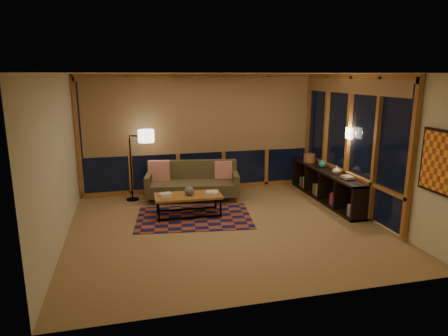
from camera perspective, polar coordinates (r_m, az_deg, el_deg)
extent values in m
cube|color=#9F854D|center=(7.28, 0.34, -8.41)|extent=(5.50, 5.00, 0.01)
cube|color=#F4E5CF|center=(6.77, 0.38, 13.36)|extent=(5.50, 5.00, 0.01)
cube|color=beige|center=(9.31, -3.42, 4.95)|extent=(5.50, 0.01, 2.70)
cube|color=beige|center=(4.59, 8.05, -3.80)|extent=(5.50, 0.01, 2.70)
cube|color=beige|center=(6.79, -22.78, 0.84)|extent=(0.01, 5.00, 2.70)
cube|color=beige|center=(8.02, 19.80, 2.86)|extent=(0.01, 5.00, 2.70)
cube|color=brown|center=(7.74, -4.30, -7.07)|extent=(2.34, 1.72, 0.01)
sphere|color=black|center=(7.68, -4.98, -3.25)|extent=(0.20, 0.20, 0.18)
cylinder|color=#945A32|center=(9.56, 12.09, 1.41)|extent=(0.29, 0.29, 0.20)
sphere|color=#267E77|center=(9.05, 13.84, 0.56)|extent=(0.18, 0.18, 0.17)
imported|color=tan|center=(8.51, 15.77, -0.29)|extent=(0.19, 0.19, 0.18)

